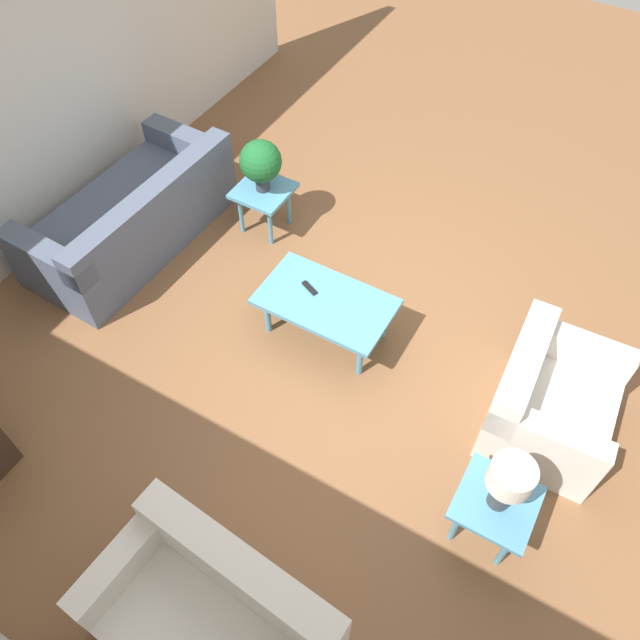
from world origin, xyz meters
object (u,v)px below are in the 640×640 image
coffee_table (326,304)px  potted_plant (261,162)px  armchair (547,402)px  side_table_plant (264,195)px  sofa (133,217)px  table_lamp (509,481)px  loveseat (216,621)px  side_table_lamp (495,506)px

coffee_table → potted_plant: potted_plant is taller
armchair → side_table_plant: size_ratio=2.06×
sofa → table_lamp: size_ratio=4.46×
table_lamp → potted_plant: bearing=-31.3°
loveseat → coffee_table: 2.37m
coffee_table → potted_plant: size_ratio=2.14×
armchair → loveseat: (1.19, 2.34, -0.01)m
loveseat → side_table_lamp: loveseat is taller
side_table_lamp → side_table_plant: bearing=-31.3°
coffee_table → side_table_lamp: bearing=152.4°
armchair → side_table_plant: armchair is taller
loveseat → side_table_plant: size_ratio=2.90×
side_table_plant → coffee_table: bearing=143.6°
table_lamp → side_table_plant: bearing=-31.3°
loveseat → side_table_lamp: 1.79m
sofa → side_table_lamp: bearing=77.3°
sofa → armchair: (-3.83, 0.02, 0.01)m
loveseat → armchair: bearing=67.5°
sofa → side_table_plant: sofa is taller
side_table_plant → side_table_lamp: 3.32m
sofa → loveseat: sofa is taller
loveseat → table_lamp: bearing=55.3°
side_table_lamp → potted_plant: size_ratio=0.98×
sofa → table_lamp: table_lamp is taller
side_table_plant → potted_plant: potted_plant is taller
coffee_table → armchair: bearing=-178.2°
armchair → potted_plant: (2.90, -0.77, 0.46)m
coffee_table → table_lamp: (-1.72, 0.90, 0.38)m
armchair → side_table_lamp: (0.06, 0.95, 0.09)m
potted_plant → table_lamp: potted_plant is taller
coffee_table → table_lamp: table_lamp is taller
coffee_table → potted_plant: (1.12, -0.83, 0.38)m
side_table_plant → sofa: bearing=39.2°
coffee_table → sofa: bearing=-2.0°
loveseat → side_table_lamp: size_ratio=2.90×
loveseat → potted_plant: size_ratio=2.85×
side_table_lamp → potted_plant: 3.34m
side_table_plant → loveseat: bearing=118.8°
potted_plant → table_lamp: 3.32m
armchair → table_lamp: bearing=173.8°
side_table_plant → table_lamp: bearing=148.7°
coffee_table → table_lamp: 1.98m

